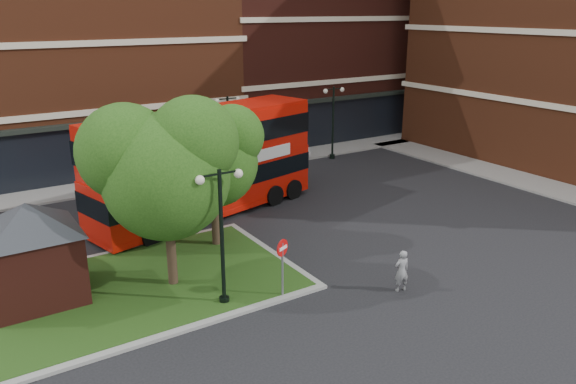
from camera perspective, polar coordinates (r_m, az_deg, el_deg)
ground at (r=22.96m, az=6.26°, el=-7.85°), size 120.00×120.00×0.00m
pavement_far at (r=36.39m, az=-10.14°, el=1.99°), size 44.00×3.00×0.12m
pavement_side at (r=36.05m, az=25.13°, el=0.35°), size 3.00×28.00×0.12m
terrace_far_left at (r=40.38m, az=-25.80°, el=12.13°), size 26.00×12.00×14.00m
terrace_far_right at (r=48.32m, az=1.67°, el=15.77°), size 18.00×12.00×16.00m
traffic_island at (r=22.01m, az=-15.71°, el=-9.49°), size 12.60×7.60×0.15m
kiosk at (r=21.49m, az=-24.68°, el=-4.63°), size 6.51×6.51×3.60m
tree_island_west at (r=20.32m, az=-12.71°, el=2.78°), size 5.40×4.71×7.21m
tree_island_east at (r=23.79m, az=-7.90°, el=3.91°), size 4.46×3.90×6.29m
lamp_island at (r=19.25m, az=-6.76°, el=-3.94°), size 1.72×0.36×5.00m
lamp_far_left at (r=34.75m, az=-6.05°, el=6.11°), size 1.72×0.36×5.00m
lamp_far_right at (r=38.90m, az=4.61°, el=7.45°), size 1.72×0.36×5.00m
bus at (r=28.05m, az=-8.43°, el=3.61°), size 12.58×5.65×4.68m
woman at (r=21.31m, az=11.46°, el=-7.86°), size 0.65×0.48×1.62m
car_silver at (r=35.08m, az=-12.82°, el=2.42°), size 4.72×2.36×1.55m
car_white at (r=38.47m, az=-1.34°, el=4.27°), size 4.89×2.10×1.57m
no_entry_sign at (r=20.04m, az=-0.57°, el=-6.59°), size 0.60×0.30×2.30m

